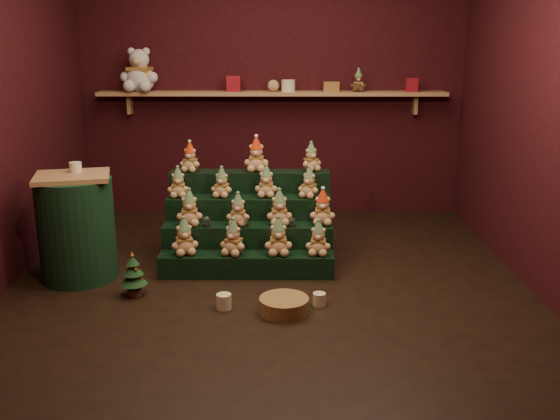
{
  "coord_description": "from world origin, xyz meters",
  "views": [
    {
      "loc": [
        0.11,
        -4.67,
        1.84
      ],
      "look_at": [
        0.09,
        0.25,
        0.49
      ],
      "focal_mm": 40.0,
      "sensor_mm": 36.0,
      "label": 1
    }
  ],
  "objects_px": {
    "riser_tier_front": "(247,265)",
    "mini_christmas_tree": "(133,274)",
    "snow_globe_c": "(292,222)",
    "brown_bear": "(358,80)",
    "wicker_basket": "(284,305)",
    "mug_left": "(224,301)",
    "side_table": "(77,228)",
    "snow_globe_b": "(244,221)",
    "mug_right": "(319,299)",
    "white_bear": "(139,64)",
    "snow_globe_a": "(207,222)"
  },
  "relations": [
    {
      "from": "riser_tier_front",
      "to": "snow_globe_a",
      "type": "bearing_deg",
      "value": 154.2
    },
    {
      "from": "mini_christmas_tree",
      "to": "snow_globe_a",
      "type": "bearing_deg",
      "value": 50.0
    },
    {
      "from": "riser_tier_front",
      "to": "mug_left",
      "type": "xyz_separation_m",
      "value": [
        -0.12,
        -0.65,
        -0.04
      ]
    },
    {
      "from": "riser_tier_front",
      "to": "side_table",
      "type": "distance_m",
      "value": 1.36
    },
    {
      "from": "mini_christmas_tree",
      "to": "snow_globe_b",
      "type": "bearing_deg",
      "value": 36.05
    },
    {
      "from": "snow_globe_a",
      "to": "white_bear",
      "type": "relative_size",
      "value": 0.16
    },
    {
      "from": "brown_bear",
      "to": "riser_tier_front",
      "type": "bearing_deg",
      "value": -118.51
    },
    {
      "from": "snow_globe_c",
      "to": "mug_left",
      "type": "bearing_deg",
      "value": -121.46
    },
    {
      "from": "wicker_basket",
      "to": "white_bear",
      "type": "bearing_deg",
      "value": 120.46
    },
    {
      "from": "snow_globe_b",
      "to": "brown_bear",
      "type": "xyz_separation_m",
      "value": [
        1.09,
        1.64,
        1.03
      ]
    },
    {
      "from": "mini_christmas_tree",
      "to": "brown_bear",
      "type": "relative_size",
      "value": 1.51
    },
    {
      "from": "white_bear",
      "to": "mini_christmas_tree",
      "type": "bearing_deg",
      "value": -74.9
    },
    {
      "from": "mini_christmas_tree",
      "to": "white_bear",
      "type": "bearing_deg",
      "value": 99.28
    },
    {
      "from": "mini_christmas_tree",
      "to": "mug_left",
      "type": "bearing_deg",
      "value": -18.7
    },
    {
      "from": "riser_tier_front",
      "to": "brown_bear",
      "type": "bearing_deg",
      "value": 59.33
    },
    {
      "from": "riser_tier_front",
      "to": "mug_right",
      "type": "relative_size",
      "value": 15.14
    },
    {
      "from": "mug_left",
      "to": "wicker_basket",
      "type": "height_order",
      "value": "wicker_basket"
    },
    {
      "from": "snow_globe_b",
      "to": "brown_bear",
      "type": "bearing_deg",
      "value": 56.34
    },
    {
      "from": "side_table",
      "to": "mini_christmas_tree",
      "type": "bearing_deg",
      "value": -48.82
    },
    {
      "from": "wicker_basket",
      "to": "mini_christmas_tree",
      "type": "bearing_deg",
      "value": 165.0
    },
    {
      "from": "mini_christmas_tree",
      "to": "mug_left",
      "type": "height_order",
      "value": "mini_christmas_tree"
    },
    {
      "from": "snow_globe_b",
      "to": "brown_bear",
      "type": "distance_m",
      "value": 2.22
    },
    {
      "from": "snow_globe_c",
      "to": "mug_right",
      "type": "relative_size",
      "value": 0.85
    },
    {
      "from": "snow_globe_c",
      "to": "mini_christmas_tree",
      "type": "bearing_deg",
      "value": -154.1
    },
    {
      "from": "brown_bear",
      "to": "side_table",
      "type": "bearing_deg",
      "value": -140.05
    },
    {
      "from": "snow_globe_c",
      "to": "mug_right",
      "type": "distance_m",
      "value": 0.85
    },
    {
      "from": "mug_right",
      "to": "brown_bear",
      "type": "bearing_deg",
      "value": 77.88
    },
    {
      "from": "snow_globe_b",
      "to": "white_bear",
      "type": "xyz_separation_m",
      "value": [
        -1.15,
        1.64,
        1.19
      ]
    },
    {
      "from": "snow_globe_a",
      "to": "wicker_basket",
      "type": "xyz_separation_m",
      "value": [
        0.63,
        -0.87,
        -0.35
      ]
    },
    {
      "from": "snow_globe_b",
      "to": "snow_globe_c",
      "type": "bearing_deg",
      "value": -0.0
    },
    {
      "from": "mug_right",
      "to": "mug_left",
      "type": "bearing_deg",
      "value": -175.08
    },
    {
      "from": "wicker_basket",
      "to": "mug_left",
      "type": "bearing_deg",
      "value": 171.26
    },
    {
      "from": "snow_globe_c",
      "to": "white_bear",
      "type": "xyz_separation_m",
      "value": [
        -1.54,
        1.64,
        1.2
      ]
    },
    {
      "from": "mug_right",
      "to": "snow_globe_a",
      "type": "bearing_deg",
      "value": 139.74
    },
    {
      "from": "mini_christmas_tree",
      "to": "wicker_basket",
      "type": "bearing_deg",
      "value": -15.0
    },
    {
      "from": "side_table",
      "to": "mini_christmas_tree",
      "type": "relative_size",
      "value": 2.46
    },
    {
      "from": "riser_tier_front",
      "to": "mini_christmas_tree",
      "type": "distance_m",
      "value": 0.91
    },
    {
      "from": "snow_globe_b",
      "to": "snow_globe_c",
      "type": "distance_m",
      "value": 0.39
    },
    {
      "from": "snow_globe_c",
      "to": "side_table",
      "type": "xyz_separation_m",
      "value": [
        -1.69,
        -0.22,
        0.02
      ]
    },
    {
      "from": "riser_tier_front",
      "to": "brown_bear",
      "type": "distance_m",
      "value": 2.48
    },
    {
      "from": "snow_globe_c",
      "to": "brown_bear",
      "type": "relative_size",
      "value": 0.34
    },
    {
      "from": "riser_tier_front",
      "to": "brown_bear",
      "type": "relative_size",
      "value": 6.16
    },
    {
      "from": "snow_globe_c",
      "to": "white_bear",
      "type": "height_order",
      "value": "white_bear"
    },
    {
      "from": "mug_right",
      "to": "snow_globe_c",
      "type": "bearing_deg",
      "value": 103.77
    },
    {
      "from": "riser_tier_front",
      "to": "snow_globe_b",
      "type": "distance_m",
      "value": 0.35
    },
    {
      "from": "side_table",
      "to": "mini_christmas_tree",
      "type": "distance_m",
      "value": 0.67
    },
    {
      "from": "snow_globe_b",
      "to": "riser_tier_front",
      "type": "bearing_deg",
      "value": -81.44
    },
    {
      "from": "snow_globe_a",
      "to": "side_table",
      "type": "distance_m",
      "value": 1.02
    },
    {
      "from": "riser_tier_front",
      "to": "mug_left",
      "type": "bearing_deg",
      "value": -100.85
    },
    {
      "from": "wicker_basket",
      "to": "white_bear",
      "type": "height_order",
      "value": "white_bear"
    }
  ]
}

